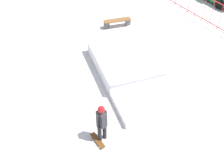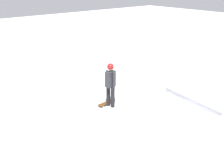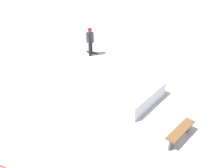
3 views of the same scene
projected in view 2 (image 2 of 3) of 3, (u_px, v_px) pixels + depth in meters
name	position (u px, v px, depth m)	size (l,w,h in m)	color
ground_plane	(200.00, 117.00, 10.23)	(60.00, 60.00, 0.00)	silver
skate_ramp	(215.00, 101.00, 10.76)	(5.73, 3.38, 0.74)	silver
skater	(110.00, 82.00, 10.73)	(0.41, 0.43, 1.73)	black
skateboard	(107.00, 103.00, 11.19)	(0.82, 0.32, 0.09)	#593314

